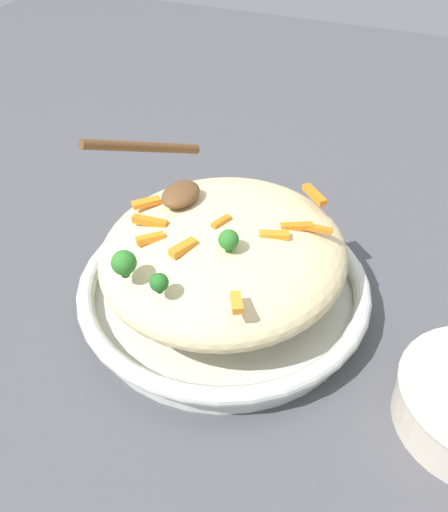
# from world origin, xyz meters

# --- Properties ---
(ground_plane) EXTENTS (2.40, 2.40, 0.00)m
(ground_plane) POSITION_xyz_m (0.00, 0.00, 0.00)
(ground_plane) COLOR #4C4C51
(serving_bowl) EXTENTS (0.35, 0.35, 0.05)m
(serving_bowl) POSITION_xyz_m (0.00, 0.00, 0.02)
(serving_bowl) COLOR silver
(serving_bowl) RESTS_ON ground_plane
(pasta_mound) EXTENTS (0.30, 0.28, 0.09)m
(pasta_mound) POSITION_xyz_m (0.00, 0.00, 0.08)
(pasta_mound) COLOR beige
(pasta_mound) RESTS_ON serving_bowl
(carrot_piece_0) EXTENTS (0.03, 0.02, 0.01)m
(carrot_piece_0) POSITION_xyz_m (-0.01, -0.00, 0.13)
(carrot_piece_0) COLOR orange
(carrot_piece_0) RESTS_ON pasta_mound
(carrot_piece_1) EXTENTS (0.01, 0.04, 0.01)m
(carrot_piece_1) POSITION_xyz_m (-0.03, 0.07, 0.12)
(carrot_piece_1) COLOR orange
(carrot_piece_1) RESTS_ON pasta_mound
(carrot_piece_2) EXTENTS (0.03, 0.02, 0.01)m
(carrot_piece_2) POSITION_xyz_m (-0.06, 0.02, 0.13)
(carrot_piece_2) COLOR orange
(carrot_piece_2) RESTS_ON pasta_mound
(carrot_piece_3) EXTENTS (0.02, 0.03, 0.01)m
(carrot_piece_3) POSITION_xyz_m (-0.00, -0.06, 0.13)
(carrot_piece_3) COLOR orange
(carrot_piece_3) RESTS_ON pasta_mound
(carrot_piece_4) EXTENTS (0.01, 0.04, 0.01)m
(carrot_piece_4) POSITION_xyz_m (0.03, -0.09, 0.12)
(carrot_piece_4) COLOR orange
(carrot_piece_4) RESTS_ON pasta_mound
(carrot_piece_5) EXTENTS (0.03, 0.02, 0.01)m
(carrot_piece_5) POSITION_xyz_m (-0.11, -0.06, 0.12)
(carrot_piece_5) COLOR orange
(carrot_piece_5) RESTS_ON pasta_mound
(carrot_piece_6) EXTENTS (0.02, 0.04, 0.01)m
(carrot_piece_6) POSITION_xyz_m (0.03, -0.07, 0.12)
(carrot_piece_6) COLOR orange
(carrot_piece_6) RESTS_ON pasta_mound
(carrot_piece_7) EXTENTS (0.04, 0.04, 0.01)m
(carrot_piece_7) POSITION_xyz_m (0.10, -0.07, 0.12)
(carrot_piece_7) COLOR orange
(carrot_piece_7) RESTS_ON pasta_mound
(carrot_piece_8) EXTENTS (0.03, 0.03, 0.01)m
(carrot_piece_8) POSITION_xyz_m (-0.06, 0.06, 0.12)
(carrot_piece_8) COLOR orange
(carrot_piece_8) RESTS_ON pasta_mound
(carrot_piece_9) EXTENTS (0.03, 0.03, 0.01)m
(carrot_piece_9) POSITION_xyz_m (-0.00, 0.10, 0.12)
(carrot_piece_9) COLOR orange
(carrot_piece_9) RESTS_ON pasta_mound
(broccoli_floret_0) EXTENTS (0.02, 0.02, 0.03)m
(broccoli_floret_0) POSITION_xyz_m (-0.04, -0.03, 0.14)
(broccoli_floret_0) COLOR #296820
(broccoli_floret_0) RESTS_ON pasta_mound
(broccoli_floret_1) EXTENTS (0.02, 0.02, 0.02)m
(broccoli_floret_1) POSITION_xyz_m (-0.12, 0.01, 0.13)
(broccoli_floret_1) COLOR #205B1C
(broccoli_floret_1) RESTS_ON pasta_mound
(broccoli_floret_2) EXTENTS (0.03, 0.03, 0.03)m
(broccoli_floret_2) POSITION_xyz_m (-0.12, 0.05, 0.14)
(broccoli_floret_2) COLOR #296820
(broccoli_floret_2) RESTS_ON pasta_mound
(serving_spoon) EXTENTS (0.14, 0.13, 0.07)m
(serving_spoon) POSITION_xyz_m (0.03, 0.09, 0.14)
(serving_spoon) COLOR brown
(serving_spoon) RESTS_ON pasta_mound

